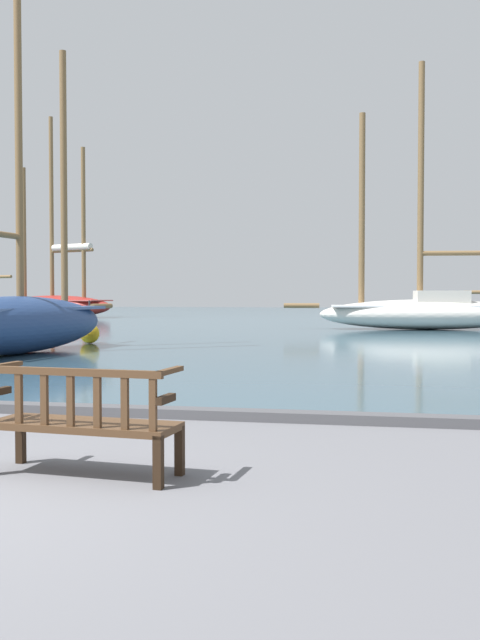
# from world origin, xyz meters

# --- Properties ---
(harbor_water) EXTENTS (100.00, 80.00, 0.08)m
(harbor_water) POSITION_xyz_m (0.00, 44.00, 0.04)
(harbor_water) COLOR #385666
(harbor_water) RESTS_ON ground
(quay_edge_kerb) EXTENTS (40.00, 0.30, 0.12)m
(quay_edge_kerb) POSITION_xyz_m (0.00, 3.85, 0.06)
(quay_edge_kerb) COLOR #4C4C50
(quay_edge_kerb) RESTS_ON ground
(park_bench) EXTENTS (1.64, 0.68, 0.92)m
(park_bench) POSITION_xyz_m (0.83, 0.94, 0.47)
(park_bench) COLOR black
(park_bench) RESTS_ON ground
(sailboat_distant_harbor) EXTENTS (2.67, 8.70, 9.41)m
(sailboat_distant_harbor) POSITION_xyz_m (-5.45, 11.50, 0.92)
(sailboat_distant_harbor) COLOR navy
(sailboat_distant_harbor) RESTS_ON harbor_water
(sailboat_outer_port) EXTENTS (10.51, 3.38, 11.23)m
(sailboat_outer_port) POSITION_xyz_m (5.21, 26.46, 0.97)
(sailboat_outer_port) COLOR silver
(sailboat_outer_port) RESTS_ON harbor_water
(sailboat_outer_starboard) EXTENTS (11.37, 5.81, 13.39)m
(sailboat_outer_starboard) POSITION_xyz_m (-18.05, 40.00, 1.21)
(sailboat_outer_starboard) COLOR maroon
(sailboat_outer_starboard) RESTS_ON harbor_water
(channel_buoy) EXTENTS (0.59, 0.59, 1.29)m
(channel_buoy) POSITION_xyz_m (-5.25, 15.52, 0.38)
(channel_buoy) COLOR gold
(channel_buoy) RESTS_ON harbor_water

